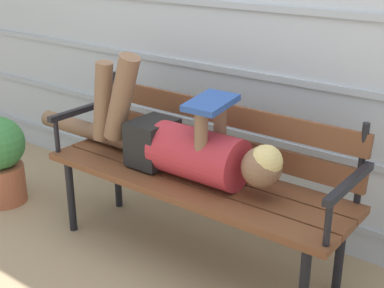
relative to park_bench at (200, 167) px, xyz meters
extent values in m
plane|color=tan|center=(0.00, -0.15, -0.51)|extent=(12.00, 12.00, 0.00)
cube|color=#B2BCC6|center=(0.00, 0.50, 0.76)|extent=(5.40, 0.06, 2.55)
cube|color=#A3ADB7|center=(0.00, 0.46, -0.33)|extent=(5.40, 0.02, 0.04)
cube|color=#A3ADB7|center=(0.00, 0.46, 0.03)|extent=(5.40, 0.02, 0.04)
cube|color=#A3ADB7|center=(0.00, 0.46, 0.40)|extent=(5.40, 0.02, 0.04)
cube|color=#A3ADB7|center=(0.00, 0.46, 0.76)|extent=(5.40, 0.02, 0.04)
cube|color=brown|center=(0.00, -0.23, -0.05)|extent=(1.67, 0.15, 0.04)
cube|color=brown|center=(0.00, -0.07, -0.05)|extent=(1.67, 0.15, 0.04)
cube|color=brown|center=(0.00, 0.09, -0.05)|extent=(1.67, 0.15, 0.04)
cube|color=brown|center=(0.00, 0.17, 0.07)|extent=(1.61, 0.05, 0.11)
cube|color=brown|center=(0.00, 0.17, 0.25)|extent=(1.61, 0.05, 0.11)
cylinder|color=black|center=(-0.77, 0.17, 0.16)|extent=(0.03, 0.03, 0.39)
cylinder|color=black|center=(0.77, 0.17, 0.16)|extent=(0.03, 0.03, 0.39)
cylinder|color=black|center=(-0.74, -0.26, -0.29)|extent=(0.04, 0.04, 0.44)
cylinder|color=black|center=(-0.74, 0.12, -0.29)|extent=(0.04, 0.04, 0.44)
cylinder|color=black|center=(0.74, 0.12, -0.29)|extent=(0.04, 0.04, 0.44)
cube|color=black|center=(-0.81, -0.07, 0.17)|extent=(0.04, 0.46, 0.03)
cylinder|color=black|center=(-0.81, -0.26, 0.07)|extent=(0.03, 0.03, 0.20)
cube|color=black|center=(0.81, -0.07, 0.17)|extent=(0.04, 0.46, 0.03)
cylinder|color=black|center=(0.81, -0.26, 0.07)|extent=(0.03, 0.03, 0.20)
cylinder|color=#B72D38|center=(0.04, -0.07, 0.10)|extent=(0.48, 0.26, 0.26)
cube|color=black|center=(-0.26, -0.07, 0.10)|extent=(0.20, 0.25, 0.24)
sphere|color=brown|center=(0.40, -0.07, 0.13)|extent=(0.19, 0.19, 0.19)
sphere|color=#E0C67A|center=(0.42, -0.07, 0.16)|extent=(0.16, 0.16, 0.16)
cylinder|color=brown|center=(-0.42, -0.13, 0.33)|extent=(0.26, 0.11, 0.49)
cylinder|color=brown|center=(-0.56, -0.13, 0.28)|extent=(0.15, 0.09, 0.45)
cylinder|color=brown|center=(-0.78, -0.01, 0.02)|extent=(0.87, 0.10, 0.10)
cylinder|color=brown|center=(0.11, -0.15, 0.23)|extent=(0.06, 0.06, 0.27)
cylinder|color=brown|center=(0.11, 0.01, 0.23)|extent=(0.06, 0.06, 0.27)
cube|color=#284C9E|center=(0.11, -0.07, 0.38)|extent=(0.19, 0.26, 0.06)
cylinder|color=#AD5B3D|center=(-1.38, -0.29, -0.39)|extent=(0.28, 0.28, 0.25)
camera|label=1|loc=(1.50, -2.03, 1.10)|focal=49.85mm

